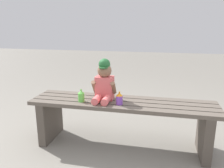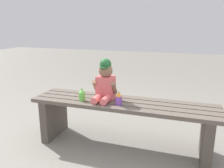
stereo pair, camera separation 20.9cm
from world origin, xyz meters
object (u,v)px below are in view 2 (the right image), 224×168
(child_figure, at_px, (105,82))
(sippy_cup_left, at_px, (82,95))
(park_bench, at_px, (122,116))
(sippy_cup_right, at_px, (119,99))

(child_figure, distance_m, sippy_cup_left, 0.25)
(park_bench, distance_m, sippy_cup_left, 0.44)
(park_bench, distance_m, child_figure, 0.37)
(park_bench, xyz_separation_m, child_figure, (-0.18, 0.01, 0.33))
(park_bench, height_order, sippy_cup_left, sippy_cup_left)
(park_bench, xyz_separation_m, sippy_cup_left, (-0.38, -0.09, 0.21))
(child_figure, xyz_separation_m, sippy_cup_left, (-0.20, -0.10, -0.12))
(child_figure, bearing_deg, sippy_cup_left, -153.31)
(park_bench, height_order, sippy_cup_right, sippy_cup_right)
(child_figure, height_order, sippy_cup_right, child_figure)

